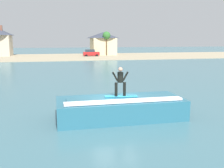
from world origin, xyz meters
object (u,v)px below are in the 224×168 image
Objects in this scene: car_far_shore at (91,53)px; surfer at (120,80)px; wave_crest at (120,108)px; surfboard at (121,96)px; house_gabled_white at (103,42)px; tree_tall_bare at (107,36)px.

surfer is at bearing -96.21° from car_far_shore.
surfboard is at bearing -90.48° from wave_crest.
house_gabled_white reaches higher than surfboard.
tree_tall_bare is at bearing -86.45° from house_gabled_white.
car_far_shore is (5.75, 53.23, 0.34)m from wave_crest.
car_far_shore is at bearing 83.85° from surfboard.
house_gabled_white is (10.22, 59.65, 1.40)m from surfer.
house_gabled_white reaches higher than car_far_shore.
surfboard is 60.48m from house_gabled_white.
tree_tall_bare is at bearing 26.20° from car_far_shore.
tree_tall_bare is (0.24, -3.94, 1.68)m from house_gabled_white.
house_gabled_white is at bearing 80.30° from wave_crest.
wave_crest is 53.54m from car_far_shore.
surfer is at bearing -99.73° from house_gabled_white.
surfer is at bearing -108.05° from wave_crest.
house_gabled_white is at bearing 93.55° from tree_tall_bare.
house_gabled_white reaches higher than surfer.
surfer reaches higher than wave_crest.
car_far_shore is at bearing -125.31° from house_gabled_white.
house_gabled_white is 4.29m from tree_tall_bare.
car_far_shore is (5.75, 53.35, -0.36)m from surfboard.
car_far_shore reaches higher than wave_crest.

